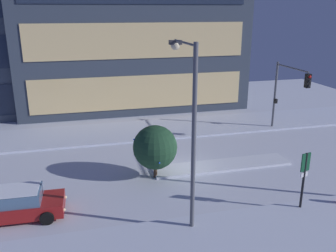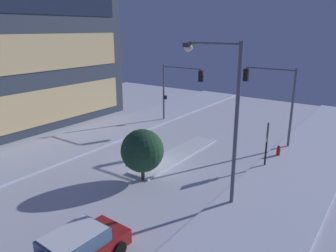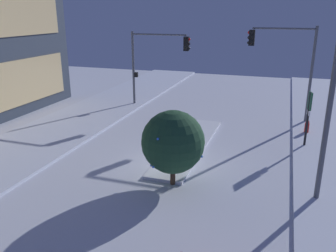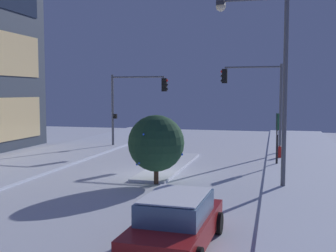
# 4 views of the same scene
# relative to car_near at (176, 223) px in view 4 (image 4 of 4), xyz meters

# --- Properties ---
(ground) EXTENTS (52.00, 52.00, 0.00)m
(ground) POSITION_rel_car_near_xyz_m (9.21, 3.38, -0.71)
(ground) COLOR silver
(curb_strip_near) EXTENTS (52.00, 5.20, 0.14)m
(curb_strip_near) POSITION_rel_car_near_xyz_m (9.21, -4.74, -0.64)
(curb_strip_near) COLOR silver
(curb_strip_near) RESTS_ON ground
(curb_strip_far) EXTENTS (52.00, 5.20, 0.14)m
(curb_strip_far) POSITION_rel_car_near_xyz_m (9.21, 11.50, -0.64)
(curb_strip_far) COLOR silver
(curb_strip_far) RESTS_ON ground
(median_strip) EXTENTS (9.00, 1.80, 0.14)m
(median_strip) POSITION_rel_car_near_xyz_m (11.94, 3.23, -0.64)
(median_strip) COLOR silver
(median_strip) RESTS_ON ground
(car_near) EXTENTS (4.58, 2.19, 1.49)m
(car_near) POSITION_rel_car_near_xyz_m (0.00, 0.00, 0.00)
(car_near) COLOR maroon
(car_near) RESTS_ON ground
(traffic_light_corner_near_right) EXTENTS (0.32, 4.22, 6.20)m
(traffic_light_corner_near_right) POSITION_rel_car_near_xyz_m (18.40, -1.30, 3.61)
(traffic_light_corner_near_right) COLOR #565960
(traffic_light_corner_near_right) RESTS_ON ground
(traffic_light_corner_far_right) EXTENTS (0.32, 4.56, 5.63)m
(traffic_light_corner_far_right) POSITION_rel_car_near_xyz_m (19.19, 7.90, 3.18)
(traffic_light_corner_far_right) COLOR #565960
(traffic_light_corner_far_right) RESTS_ON ground
(street_lamp_arched) EXTENTS (0.56, 3.14, 8.45)m
(street_lamp_arched) POSITION_rel_car_near_xyz_m (7.90, -2.17, 4.74)
(street_lamp_arched) COLOR #565960
(street_lamp_arched) RESTS_ON ground
(fire_hydrant) EXTENTS (0.48, 0.26, 0.88)m
(fire_hydrant) POSITION_rel_car_near_xyz_m (16.03, -2.91, -0.29)
(fire_hydrant) COLOR red
(fire_hydrant) RESTS_ON ground
(parking_info_sign) EXTENTS (0.55, 0.19, 3.06)m
(parking_info_sign) POSITION_rel_car_near_xyz_m (13.74, -2.73, 1.25)
(parking_info_sign) COLOR black
(parking_info_sign) RESTS_ON ground
(decorated_tree_median) EXTENTS (2.63, 2.63, 3.24)m
(decorated_tree_median) POSITION_rel_car_near_xyz_m (7.44, 2.74, 1.21)
(decorated_tree_median) COLOR #473323
(decorated_tree_median) RESTS_ON ground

